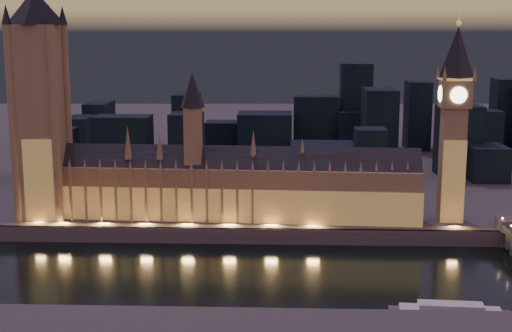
{
  "coord_description": "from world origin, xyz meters",
  "views": [
    {
      "loc": [
        18.77,
        -310.48,
        106.77
      ],
      "look_at": [
        5.0,
        55.0,
        38.0
      ],
      "focal_mm": 50.0,
      "sensor_mm": 36.0,
      "label": 1
    }
  ],
  "objects_px": {
    "palace_of_westminster": "(229,185)",
    "victoria_tower": "(39,95)",
    "elizabeth_tower": "(455,108)",
    "river_boat": "(451,311)"
  },
  "relations": [
    {
      "from": "victoria_tower",
      "to": "river_boat",
      "type": "distance_m",
      "value": 234.95
    },
    {
      "from": "palace_of_westminster",
      "to": "victoria_tower",
      "type": "bearing_deg",
      "value": 179.9
    },
    {
      "from": "palace_of_westminster",
      "to": "river_boat",
      "type": "distance_m",
      "value": 147.22
    },
    {
      "from": "palace_of_westminster",
      "to": "river_boat",
      "type": "xyz_separation_m",
      "value": [
        93.4,
        -111.06,
        -24.81
      ]
    },
    {
      "from": "palace_of_westminster",
      "to": "elizabeth_tower",
      "type": "distance_m",
      "value": 124.84
    },
    {
      "from": "victoria_tower",
      "to": "river_boat",
      "type": "bearing_deg",
      "value": -29.85
    },
    {
      "from": "palace_of_westminster",
      "to": "elizabeth_tower",
      "type": "height_order",
      "value": "elizabeth_tower"
    },
    {
      "from": "victoria_tower",
      "to": "river_boat",
      "type": "height_order",
      "value": "victoria_tower"
    },
    {
      "from": "victoria_tower",
      "to": "river_boat",
      "type": "xyz_separation_m",
      "value": [
        193.82,
        -111.24,
        -72.53
      ]
    },
    {
      "from": "palace_of_westminster",
      "to": "elizabeth_tower",
      "type": "xyz_separation_m",
      "value": [
        117.58,
        0.17,
        41.96
      ]
    }
  ]
}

